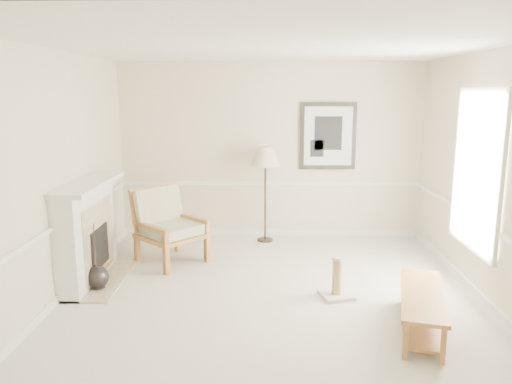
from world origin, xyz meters
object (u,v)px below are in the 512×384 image
(bench, at_px, (422,305))
(floor_lamp, at_px, (265,159))
(floor_vase, at_px, (97,278))
(armchair, at_px, (166,222))
(scratching_post, at_px, (337,285))

(bench, bearing_deg, floor_lamp, 117.74)
(floor_vase, relative_size, armchair, 0.73)
(armchair, xyz_separation_m, scratching_post, (2.29, -1.28, -0.42))
(floor_lamp, bearing_deg, bench, -62.26)
(floor_vase, height_order, bench, floor_vase)
(bench, height_order, scratching_post, scratching_post)
(armchair, bearing_deg, floor_vase, -166.86)
(floor_vase, xyz_separation_m, floor_lamp, (2.07, 2.13, 1.20))
(armchair, xyz_separation_m, bench, (3.05, -2.10, -0.31))
(floor_vase, relative_size, floor_lamp, 0.55)
(floor_lamp, distance_m, scratching_post, 2.72)
(bench, bearing_deg, floor_vase, 165.40)
(armchair, bearing_deg, bench, -81.40)
(floor_lamp, relative_size, scratching_post, 3.09)
(bench, bearing_deg, scratching_post, 133.03)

